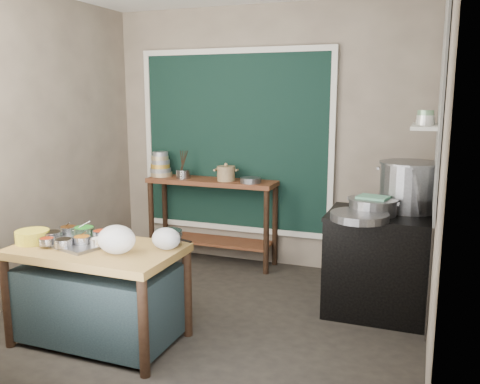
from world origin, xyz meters
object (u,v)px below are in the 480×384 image
at_px(ceramic_crock, 226,174).
at_px(steamer, 373,206).
at_px(stock_pot, 410,186).
at_px(prep_table, 99,295).
at_px(yellow_basin, 32,237).
at_px(utensil_cup, 183,174).
at_px(stove_block, 381,265).
at_px(condiment_tray, 77,242).
at_px(back_counter, 212,221).
at_px(saucepan, 168,238).

bearing_deg(ceramic_crock, steamer, -24.78).
relative_size(ceramic_crock, stock_pot, 0.39).
xyz_separation_m(prep_table, yellow_basin, (-0.53, -0.07, 0.42)).
bearing_deg(ceramic_crock, prep_table, -96.79).
bearing_deg(utensil_cup, stock_pot, -10.93).
distance_m(stove_block, yellow_basin, 2.86).
distance_m(condiment_tray, yellow_basin, 0.35).
xyz_separation_m(back_counter, ceramic_crock, (0.18, -0.04, 0.55)).
bearing_deg(back_counter, stock_pot, -13.81).
height_order(condiment_tray, saucepan, saucepan).
relative_size(condiment_tray, stock_pot, 0.99).
distance_m(stove_block, saucepan, 1.86).
bearing_deg(stock_pot, condiment_tray, -147.54).
bearing_deg(ceramic_crock, stock_pot, -14.00).
xyz_separation_m(ceramic_crock, stock_pot, (1.90, -0.47, 0.07)).
bearing_deg(stock_pot, ceramic_crock, 166.00).
relative_size(condiment_tray, steamer, 1.28).
bearing_deg(yellow_basin, ceramic_crock, 69.70).
bearing_deg(yellow_basin, stock_pot, 30.82).
bearing_deg(prep_table, utensil_cup, 98.34).
height_order(prep_table, condiment_tray, condiment_tray).
bearing_deg(stove_block, condiment_tray, -149.43).
height_order(prep_table, stove_block, stove_block).
height_order(stove_block, steamer, steamer).
height_order(prep_table, steamer, steamer).
xyz_separation_m(back_counter, steamer, (1.81, -0.79, 0.47)).
xyz_separation_m(yellow_basin, ceramic_crock, (0.76, 2.07, 0.22)).
xyz_separation_m(prep_table, stock_pot, (2.14, 1.52, 0.72)).
bearing_deg(stock_pot, steamer, -134.99).
relative_size(condiment_tray, ceramic_crock, 2.58).
xyz_separation_m(stove_block, condiment_tray, (-2.15, -1.27, 0.34)).
relative_size(yellow_basin, ceramic_crock, 1.21).
relative_size(prep_table, back_counter, 0.86).
xyz_separation_m(utensil_cup, ceramic_crock, (0.51, 0.01, 0.02)).
bearing_deg(steamer, prep_table, -146.36).
distance_m(back_counter, condiment_tray, 2.03).
distance_m(yellow_basin, utensil_cup, 2.08).
bearing_deg(stock_pot, saucepan, -142.18).
relative_size(prep_table, condiment_tray, 2.33).
bearing_deg(prep_table, steamer, 34.18).
distance_m(prep_table, saucepan, 0.69).
relative_size(yellow_basin, stock_pot, 0.47).
height_order(condiment_tray, utensil_cup, utensil_cup).
relative_size(condiment_tray, yellow_basin, 2.13).
distance_m(back_counter, steamer, 2.03).
bearing_deg(stove_block, back_counter, 158.98).
bearing_deg(saucepan, prep_table, -135.71).
xyz_separation_m(prep_table, saucepan, (0.48, 0.23, 0.43)).
height_order(condiment_tray, yellow_basin, yellow_basin).
relative_size(prep_table, yellow_basin, 4.97).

